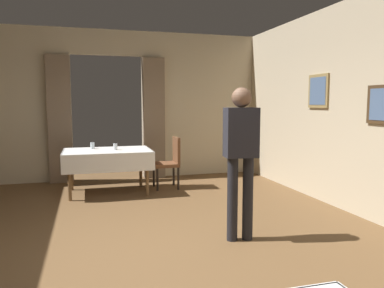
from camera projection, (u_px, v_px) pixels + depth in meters
The scene contains 7 objects.
ground at pixel (135, 259), 3.76m from camera, with size 10.08×10.08×0.00m, color brown.
wall_back at pixel (108, 105), 7.60m from camera, with size 6.40×0.27×3.00m.
dining_table_mid at pixel (108, 155), 6.46m from camera, with size 1.47×1.01×0.75m.
chair_mid_right at pixel (170, 160), 6.87m from camera, with size 0.44×0.44×0.93m.
glass_mid_a at pixel (92, 146), 6.61m from camera, with size 0.07×0.07×0.11m, color silver.
glass_mid_b at pixel (115, 147), 6.46m from camera, with size 0.07×0.07×0.11m, color silver.
person_waiter_by_doorway at pixel (241, 151), 4.18m from camera, with size 0.38×0.25×1.72m.
Camera 1 is at (-0.43, -3.63, 1.55)m, focal length 35.22 mm.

